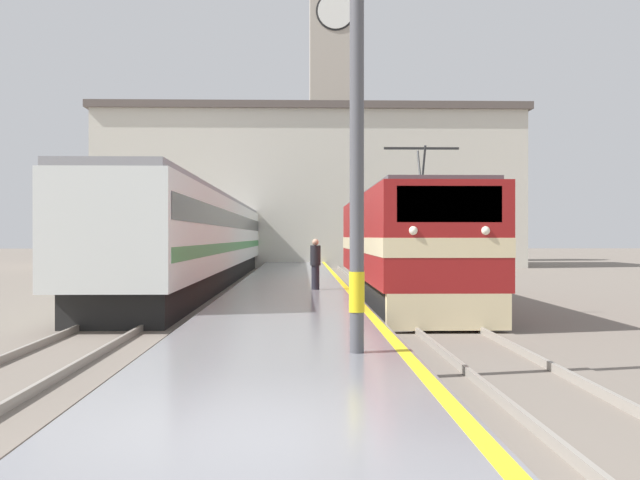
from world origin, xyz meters
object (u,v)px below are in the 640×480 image
Objects in this scene: person_on_platform at (315,263)px; catenary_mast at (365,44)px; locomotive_train at (402,246)px; passenger_train at (210,238)px; clock_tower at (334,91)px.

catenary_mast is at bearing -87.95° from person_on_platform.
locomotive_train is 2.86m from person_on_platform.
passenger_train is at bearing 122.83° from locomotive_train.
catenary_mast is 5.44× the size of person_on_platform.
passenger_train is 31.82m from clock_tower.
catenary_mast is at bearing -77.92° from passenger_train.
passenger_train is at bearing 112.92° from person_on_platform.
locomotive_train is 0.40× the size of passenger_train.
locomotive_train is 13.44m from catenary_mast.
locomotive_train is at bearing -89.46° from clock_tower.
passenger_train is 23.58× the size of person_on_platform.
person_on_platform is at bearing 92.05° from catenary_mast.
clock_tower reaches higher than person_on_platform.
person_on_platform is at bearing -93.47° from clock_tower.
catenary_mast is at bearing -100.18° from locomotive_train.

